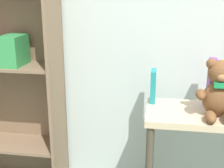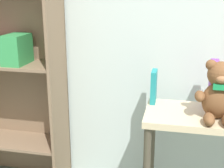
# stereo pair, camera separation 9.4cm
# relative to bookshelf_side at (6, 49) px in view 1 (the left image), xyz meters

# --- Properties ---
(bookshelf_side) EXTENTS (0.69, 0.29, 1.69)m
(bookshelf_side) POSITION_rel_bookshelf_side_xyz_m (0.00, 0.00, 0.00)
(bookshelf_side) COLOR #7F664C
(bookshelf_side) RESTS_ON ground_plane
(display_table) EXTENTS (0.72, 0.37, 0.66)m
(display_table) POSITION_rel_bookshelf_side_xyz_m (1.27, -0.17, -0.40)
(display_table) COLOR beige
(display_table) RESTS_ON ground_plane
(teddy_bear) EXTENTS (0.24, 0.21, 0.31)m
(teddy_bear) POSITION_rel_bookshelf_side_xyz_m (1.28, -0.23, -0.14)
(teddy_bear) COLOR brown
(teddy_bear) RESTS_ON display_table
(book_standing_teal) EXTENTS (0.03, 0.11, 0.19)m
(book_standing_teal) POSITION_rel_bookshelf_side_xyz_m (0.94, -0.05, -0.18)
(book_standing_teal) COLOR teal
(book_standing_teal) RESTS_ON display_table
(book_standing_purple) EXTENTS (0.05, 0.15, 0.27)m
(book_standing_purple) POSITION_rel_bookshelf_side_xyz_m (1.27, -0.07, -0.15)
(book_standing_purple) COLOR purple
(book_standing_purple) RESTS_ON display_table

